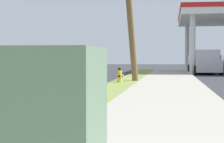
% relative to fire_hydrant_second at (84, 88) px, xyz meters
% --- Properties ---
extents(fire_hydrant_second, '(0.42, 0.38, 0.74)m').
position_rel_fire_hydrant_second_xyz_m(fire_hydrant_second, '(0.00, 0.00, 0.00)').
color(fire_hydrant_second, yellow).
rests_on(fire_hydrant_second, grass_verge).
extents(fire_hydrant_third, '(0.42, 0.37, 0.74)m').
position_rel_fire_hydrant_second_xyz_m(fire_hydrant_third, '(0.01, 8.45, 0.00)').
color(fire_hydrant_third, yellow).
rests_on(fire_hydrant_third, grass_verge).
extents(truck_silver_at_forecourt, '(2.48, 5.53, 1.97)m').
position_rel_fire_hydrant_second_xyz_m(truck_silver_at_forecourt, '(5.25, 22.38, 0.47)').
color(truck_silver_at_forecourt, '#BCBCC1').
rests_on(truck_silver_at_forecourt, ground).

